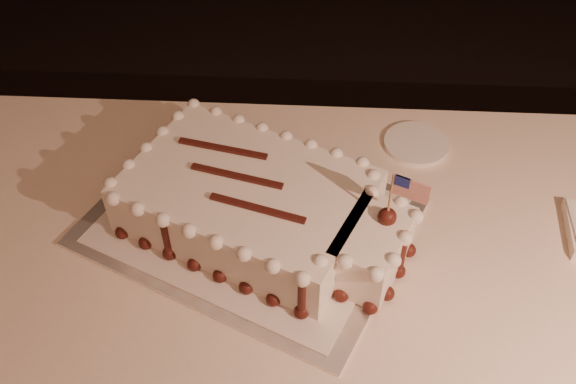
{
  "coord_description": "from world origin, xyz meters",
  "views": [
    {
      "loc": [
        -0.28,
        -0.26,
        1.75
      ],
      "look_at": [
        -0.32,
        0.61,
        0.85
      ],
      "focal_mm": 40.0,
      "sensor_mm": 36.0,
      "label": 1
    }
  ],
  "objects_px": {
    "cake_board": "(249,221)",
    "sheet_cake": "(262,206)",
    "side_plate": "(416,144)",
    "banquet_table": "(420,332)"
  },
  "relations": [
    {
      "from": "cake_board",
      "to": "sheet_cake",
      "type": "height_order",
      "value": "sheet_cake"
    },
    {
      "from": "sheet_cake",
      "to": "side_plate",
      "type": "height_order",
      "value": "sheet_cake"
    },
    {
      "from": "banquet_table",
      "to": "side_plate",
      "type": "height_order",
      "value": "side_plate"
    },
    {
      "from": "side_plate",
      "to": "cake_board",
      "type": "bearing_deg",
      "value": -144.68
    },
    {
      "from": "cake_board",
      "to": "sheet_cake",
      "type": "xyz_separation_m",
      "value": [
        0.03,
        -0.01,
        0.06
      ]
    },
    {
      "from": "cake_board",
      "to": "side_plate",
      "type": "relative_size",
      "value": 4.13
    },
    {
      "from": "side_plate",
      "to": "banquet_table",
      "type": "bearing_deg",
      "value": -81.27
    },
    {
      "from": "cake_board",
      "to": "side_plate",
      "type": "xyz_separation_m",
      "value": [
        0.36,
        0.26,
        0.0
      ]
    },
    {
      "from": "sheet_cake",
      "to": "side_plate",
      "type": "relative_size",
      "value": 4.08
    },
    {
      "from": "cake_board",
      "to": "sheet_cake",
      "type": "bearing_deg",
      "value": 0.17
    }
  ]
}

